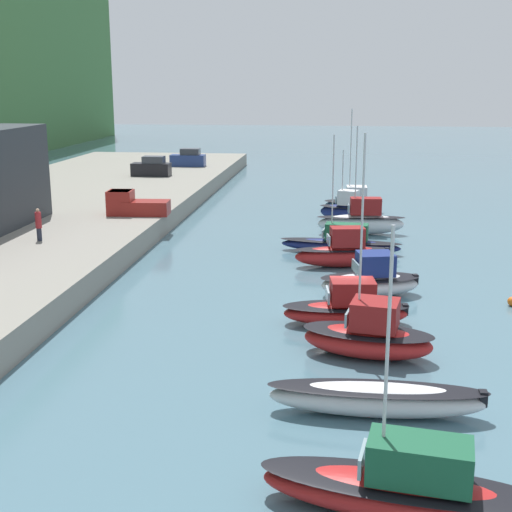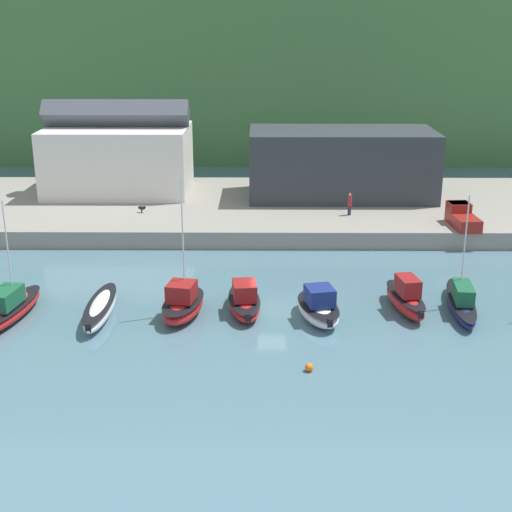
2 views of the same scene
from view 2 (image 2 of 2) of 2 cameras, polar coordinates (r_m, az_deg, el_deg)
name	(u,v)px [view 2 (image 2 of 2)]	position (r m, az deg, el deg)	size (l,w,h in m)	color
ground_plane	(269,310)	(50.50, 1.02, -4.36)	(320.00, 320.00, 0.00)	slate
hillside_backdrop	(265,5)	(122.26, 0.75, 19.42)	(240.00, 50.68, 42.83)	#42703D
quay_promenade	(267,209)	(74.02, 0.85, 3.81)	(132.90, 22.65, 1.59)	gray
harbor_clubhouse	(118,157)	(78.53, -10.94, 7.77)	(15.35, 10.07, 9.91)	silver
yacht_club_building	(341,164)	(75.70, 6.85, 7.35)	(19.15, 9.17, 6.99)	#2D3338
moored_boat_1	(9,308)	(51.51, -19.13, -3.96)	(3.29, 8.37, 8.22)	red
moored_boat_2	(100,308)	(50.31, -12.34, -4.11)	(1.78, 7.98, 1.20)	silver
moored_boat_3	(183,304)	(49.36, -5.86, -3.82)	(3.49, 6.10, 9.70)	red
moored_boat_4	(244,301)	(49.97, -0.95, -3.61)	(2.87, 6.49, 2.27)	red
moored_boat_5	(318,308)	(48.84, 5.01, -4.13)	(3.61, 6.02, 2.45)	silver
moored_boat_6	(406,298)	(51.10, 11.87, -3.34)	(2.74, 6.48, 2.62)	red
moored_boat_7	(461,301)	(52.19, 16.09, -3.46)	(2.59, 8.70, 8.21)	navy
pickup_truck_0	(462,217)	(67.61, 16.12, 3.05)	(2.27, 4.85, 1.90)	maroon
person_on_quay	(350,204)	(68.89, 7.50, 4.16)	(0.40, 0.40, 2.14)	#232838
dog_on_quay	(142,208)	(70.23, -9.11, 3.82)	(0.87, 0.57, 0.68)	black
mooring_buoy_1	(309,367)	(42.25, 4.27, -8.87)	(0.50, 0.50, 0.50)	orange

